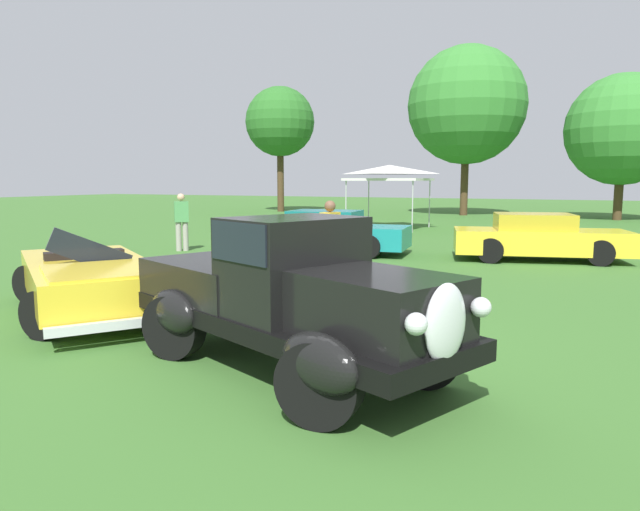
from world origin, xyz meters
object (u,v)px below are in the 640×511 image
object	(u,v)px
feature_pickup_truck	(288,294)
canopy_tent_left_field	(389,172)
show_car_teal	(329,232)
spectator_by_row	(182,220)
show_car_yellow	(539,238)
neighbor_convertible	(90,278)
spectator_far_side	(330,240)

from	to	relation	value
feature_pickup_truck	canopy_tent_left_field	bearing A→B (deg)	104.15
show_car_teal	canopy_tent_left_field	world-z (taller)	canopy_tent_left_field
spectator_by_row	show_car_yellow	bearing A→B (deg)	12.20
neighbor_convertible	spectator_far_side	distance (m)	4.51
canopy_tent_left_field	spectator_far_side	bearing A→B (deg)	-77.36
show_car_teal	spectator_far_side	bearing A→B (deg)	-66.70
spectator_far_side	spectator_by_row	bearing A→B (deg)	150.93
spectator_by_row	neighbor_convertible	bearing A→B (deg)	-62.31
neighbor_convertible	spectator_by_row	xyz separation A→B (m)	(-3.81, 7.26, 0.33)
show_car_teal	canopy_tent_left_field	size ratio (longest dim) A/B	1.44
show_car_yellow	spectator_far_side	world-z (taller)	spectator_far_side
neighbor_convertible	show_car_yellow	size ratio (longest dim) A/B	0.97
neighbor_convertible	spectator_by_row	size ratio (longest dim) A/B	2.63
feature_pickup_truck	spectator_by_row	size ratio (longest dim) A/B	2.67
neighbor_convertible	canopy_tent_left_field	size ratio (longest dim) A/B	1.41
show_car_teal	spectator_by_row	xyz separation A→B (m)	(-4.19, -1.27, 0.31)
neighbor_convertible	canopy_tent_left_field	bearing A→B (deg)	92.00
canopy_tent_left_field	show_car_teal	bearing A→B (deg)	-83.57
spectator_by_row	spectator_far_side	size ratio (longest dim) A/B	1.00
neighbor_convertible	show_car_yellow	xyz separation A→B (m)	(5.94, 9.36, 0.02)
feature_pickup_truck	spectator_far_side	xyz separation A→B (m)	(-1.62, 4.93, 0.05)
show_car_yellow	spectator_far_side	distance (m)	6.59
show_car_yellow	canopy_tent_left_field	size ratio (longest dim) A/B	1.46
feature_pickup_truck	show_car_yellow	xyz separation A→B (m)	(1.90, 10.50, -0.27)
show_car_teal	canopy_tent_left_field	xyz separation A→B (m)	(-0.99, 8.76, 1.82)
feature_pickup_truck	neighbor_convertible	bearing A→B (deg)	164.31
feature_pickup_truck	show_car_teal	distance (m)	10.34
feature_pickup_truck	canopy_tent_left_field	distance (m)	19.06
feature_pickup_truck	show_car_yellow	size ratio (longest dim) A/B	0.98
feature_pickup_truck	spectator_by_row	xyz separation A→B (m)	(-7.85, 8.39, 0.05)
neighbor_convertible	show_car_teal	size ratio (longest dim) A/B	0.98
feature_pickup_truck	spectator_by_row	distance (m)	11.49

